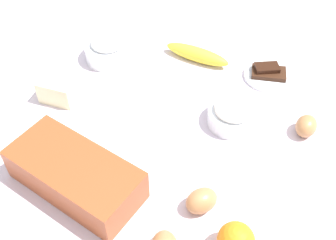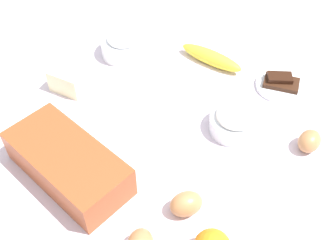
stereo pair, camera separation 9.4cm
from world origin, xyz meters
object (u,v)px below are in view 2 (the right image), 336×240
Objects in this scene: loaf_pan at (68,163)px; chocolate_plate at (281,84)px; banana at (211,57)px; egg_loose at (186,204)px; sugar_bowl at (124,44)px; egg_beside_bowl at (309,141)px; flour_bowl at (235,121)px; butter_block at (69,80)px.

chocolate_plate is (-0.27, -0.51, -0.03)m from loaf_pan.
chocolate_plate is (-0.20, -0.01, -0.01)m from banana.
egg_loose is at bearing -157.00° from loaf_pan.
loaf_pan reaches higher than sugar_bowl.
banana is 0.48m from egg_loose.
banana is 3.04× the size of egg_beside_bowl.
chocolate_plate is at bearing -107.85° from loaf_pan.
sugar_bowl reaches higher than egg_loose.
chocolate_plate is at bearing -51.02° from egg_beside_bowl.
flour_bowl is at bearing 131.30° from banana.
egg_loose reaches higher than chocolate_plate.
butter_block is 0.47m from egg_loose.
banana is at bearing 2.86° from chocolate_plate.
egg_beside_bowl is (-0.59, -0.14, -0.01)m from butter_block.
butter_block is (0.19, -0.21, -0.01)m from loaf_pan.
butter_block is (0.03, 0.20, -0.00)m from sugar_bowl.
sugar_bowl is at bearing -13.40° from flour_bowl.
loaf_pan is 0.53m from egg_beside_bowl.
loaf_pan is 2.29× the size of chocolate_plate.
loaf_pan is 3.31× the size of butter_block.
flour_bowl is at bearing 166.60° from sugar_bowl.
sugar_bowl is 0.45m from chocolate_plate.
butter_block reaches higher than chocolate_plate.
egg_loose is at bearing 63.08° from egg_beside_bowl.
loaf_pan is 0.44m from sugar_bowl.
banana is (-0.23, -0.10, -0.01)m from sugar_bowl.
butter_block is at bearing 82.00° from sugar_bowl.
banana is 0.37m from egg_beside_bowl.
banana is at bearing -48.70° from flour_bowl.
sugar_bowl is at bearing -58.26° from loaf_pan.
sugar_bowl is 2.09× the size of egg_beside_bowl.
egg_beside_bowl is 0.93× the size of egg_loose.
sugar_bowl is 0.54m from egg_loose.
sugar_bowl is 1.95× the size of egg_loose.
sugar_bowl is at bearing -39.81° from egg_loose.
butter_block is at bearing 33.45° from chocolate_plate.
loaf_pan is 0.39m from flour_bowl.
egg_loose is (-0.02, 0.25, -0.00)m from flour_bowl.
banana is (-0.07, -0.50, -0.02)m from loaf_pan.
loaf_pan is 0.51m from banana.
flour_bowl reaches higher than banana.
loaf_pan reaches higher than egg_beside_bowl.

